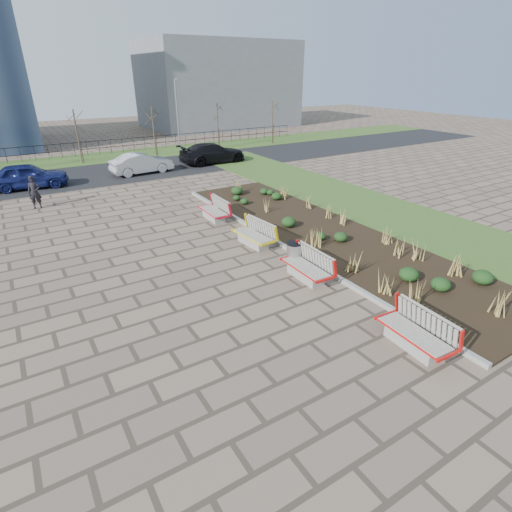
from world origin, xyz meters
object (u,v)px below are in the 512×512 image
car_black (213,153)px  lamp_east (178,118)px  bench_c (253,234)px  car_silver (142,163)px  bench_b (306,266)px  bench_d (213,210)px  litter_bin (294,255)px  bench_a (414,332)px  car_blue (28,176)px  pedestrian (35,192)px

car_black → lamp_east: bearing=9.1°
bench_c → car_silver: 15.05m
bench_b → lamp_east: lamp_east is taller
bench_d → litter_bin: bearing=-86.4°
bench_a → litter_bin: (0.22, 5.53, -0.04)m
litter_bin → car_black: bearing=72.9°
bench_c → car_black: size_ratio=0.40×
bench_a → bench_b: (0.00, 4.53, 0.00)m
car_blue → pedestrian: bearing=-174.5°
car_blue → lamp_east: (12.15, 5.50, 2.25)m
bench_a → pedestrian: (-7.16, 18.32, 0.36)m
bench_a → car_blue: (-7.15, 22.91, 0.29)m
bench_b → pedestrian: 15.54m
car_blue → lamp_east: bearing=-59.9°
bench_d → litter_bin: (0.22, -6.25, -0.04)m
litter_bin → pedestrian: (-7.39, 12.79, 0.40)m
litter_bin → car_blue: (-7.37, 17.38, 0.32)m
litter_bin → pedestrian: bearing=120.0°
bench_b → litter_bin: (0.22, 1.00, -0.04)m
bench_b → car_silver: car_silver is taller
car_silver → bench_c: bearing=175.2°
bench_d → car_black: 13.20m
litter_bin → car_blue: size_ratio=0.21×
litter_bin → bench_b: bearing=-102.6°
bench_d → lamp_east: bearing=74.8°
bench_c → pedestrian: 12.52m
bench_d → car_blue: size_ratio=0.47×
car_silver → bench_b: bearing=175.2°
bench_b → car_blue: bearing=112.4°
bench_a → pedestrian: bearing=114.5°
bench_c → bench_d: bearing=84.9°
litter_bin → car_black: size_ratio=0.18×
bench_c → car_silver: bearing=84.9°
bench_d → car_black: size_ratio=0.40×
bench_b → bench_d: (0.00, 7.25, 0.00)m
car_silver → pedestrian: bearing=118.9°
bench_a → car_silver: 23.10m
bench_a → bench_b: size_ratio=1.00×
bench_a → car_silver: bearing=93.2°
bench_c → car_silver: size_ratio=0.49×
bench_b → car_blue: 19.72m
car_blue → car_black: 12.97m
pedestrian → car_silver: pedestrian is taller
bench_a → bench_c: same height
car_blue → car_silver: bearing=-82.8°
bench_a → car_black: bearing=79.4°
bench_b → car_black: bearing=74.2°
pedestrian → bench_d: bearing=-27.4°
bench_d → pedestrian: (-7.16, 6.53, 0.36)m
car_silver → bench_d: bearing=175.2°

